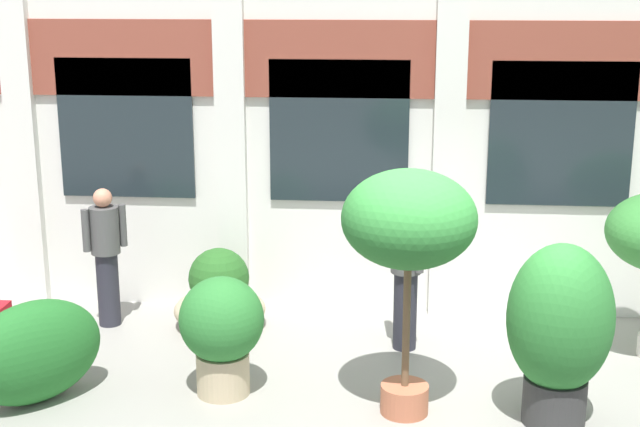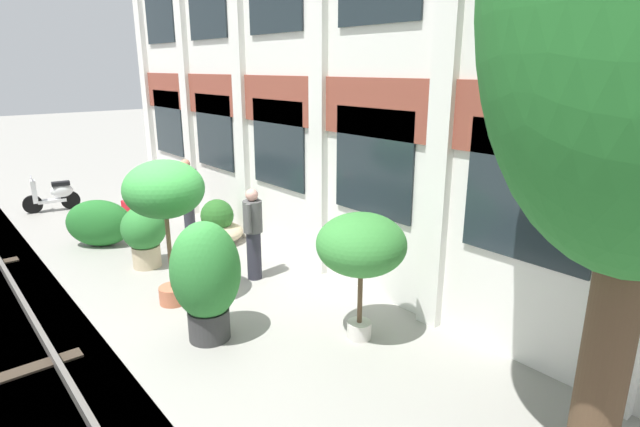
# 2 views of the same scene
# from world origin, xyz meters

# --- Properties ---
(ground_plane) EXTENTS (80.00, 80.00, 0.00)m
(ground_plane) POSITION_xyz_m (0.00, 0.00, 0.00)
(ground_plane) COLOR gray
(apartment_facade) EXTENTS (15.93, 0.64, 8.41)m
(apartment_facade) POSITION_xyz_m (-0.00, 2.92, 4.18)
(apartment_facade) COLOR silver
(apartment_facade) RESTS_ON ground
(potted_plant_tall_urn) EXTENTS (1.23, 1.23, 2.36)m
(potted_plant_tall_urn) POSITION_xyz_m (-0.49, -0.04, 1.83)
(potted_plant_tall_urn) COLOR #B76647
(potted_plant_tall_urn) RESTS_ON ground
(potted_plant_ribbed_drum) EXTENTS (0.96, 0.96, 1.73)m
(potted_plant_ribbed_drum) POSITION_xyz_m (0.89, -0.11, 0.95)
(potted_plant_ribbed_drum) COLOR #333333
(potted_plant_ribbed_drum) RESTS_ON ground
(potted_plant_terracotta_small) EXTENTS (1.23, 1.23, 1.83)m
(potted_plant_terracotta_small) POSITION_xyz_m (2.24, 1.53, 1.38)
(potted_plant_terracotta_small) COLOR beige
(potted_plant_terracotta_small) RESTS_ON ground
(potted_plant_square_trough) EXTENTS (0.87, 0.43, 0.51)m
(potted_plant_square_trough) POSITION_xyz_m (-5.27, 1.09, 0.24)
(potted_plant_square_trough) COLOR #333333
(potted_plant_square_trough) RESTS_ON ground
(potted_plant_fluted_column) EXTENTS (0.83, 0.83, 1.21)m
(potted_plant_fluted_column) POSITION_xyz_m (-2.28, 0.22, 0.69)
(potted_plant_fluted_column) COLOR tan
(potted_plant_fluted_column) RESTS_ON ground
(potted_plant_wide_bowl) EXTENTS (1.08, 1.08, 0.96)m
(potted_plant_wide_bowl) POSITION_xyz_m (-2.66, 1.97, 0.38)
(potted_plant_wide_bowl) COLOR tan
(potted_plant_wide_bowl) RESTS_ON ground
(scooter_near_curb) EXTENTS (0.54, 1.38, 0.98)m
(scooter_near_curb) POSITION_xyz_m (-7.70, -0.17, 0.44)
(scooter_near_curb) COLOR black
(scooter_near_curb) RESTS_ON ground
(resident_by_doorway) EXTENTS (0.37, 0.43, 1.68)m
(resident_by_doorway) POSITION_xyz_m (-0.48, 1.52, 0.90)
(resident_by_doorway) COLOR #282833
(resident_by_doorway) RESTS_ON ground
(resident_watching_tracks) EXTENTS (0.45, 0.35, 1.67)m
(resident_watching_tracks) POSITION_xyz_m (-3.98, 1.93, 0.90)
(resident_watching_tracks) COLOR #282833
(resident_watching_tracks) RESTS_ON ground
(topiary_hedge) EXTENTS (1.44, 1.52, 1.01)m
(topiary_hedge) POSITION_xyz_m (-4.06, -0.09, 0.51)
(topiary_hedge) COLOR #236B28
(topiary_hedge) RESTS_ON ground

